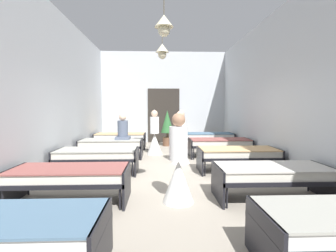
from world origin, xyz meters
name	(u,v)px	position (x,y,z in m)	size (l,w,h in m)	color
ground_plane	(168,174)	(0.00, 0.00, -0.05)	(6.08, 10.97, 0.10)	#9E9384
room_shell	(167,91)	(0.00, 1.19, 2.02)	(5.88, 10.57, 4.02)	silver
bed_left_row_1	(70,176)	(-1.69, -1.79, 0.44)	(1.90, 0.84, 0.57)	black
bed_right_row_1	(272,174)	(1.69, -1.79, 0.44)	(1.90, 0.84, 0.57)	black
bed_left_row_2	(97,155)	(-1.69, 0.00, 0.44)	(1.90, 0.84, 0.57)	black
bed_right_row_2	(238,154)	(1.69, 0.00, 0.44)	(1.90, 0.84, 0.57)	black
bed_left_row_3	(112,144)	(-1.69, 1.79, 0.44)	(1.90, 0.84, 0.57)	black
bed_right_row_3	(219,143)	(1.69, 1.79, 0.44)	(1.90, 0.84, 0.57)	black
bed_left_row_4	(120,137)	(-1.69, 3.59, 0.44)	(1.90, 0.84, 0.57)	black
bed_right_row_4	(208,136)	(1.69, 3.59, 0.44)	(1.90, 0.84, 0.57)	black
nurse_near_aisle	(155,139)	(-0.37, 2.30, 0.53)	(0.52, 0.52, 1.49)	white
nurse_mid_aisle	(178,170)	(0.09, -1.86, 0.53)	(0.52, 0.52, 1.49)	white
nurse_far_aisle	(181,144)	(0.38, 0.97, 0.53)	(0.52, 0.52, 1.49)	white
patient_seated_primary	(123,130)	(-1.34, 1.82, 0.87)	(0.44, 0.44, 0.80)	#515B70
potted_plant	(167,125)	(0.12, 4.13, 0.86)	(0.51, 0.51, 1.45)	brown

